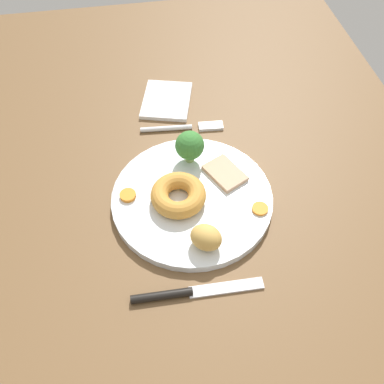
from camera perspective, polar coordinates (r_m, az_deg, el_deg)
The scene contains 11 objects.
dining_table at distance 72.94cm, azimuth 0.70°, elevation 0.24°, with size 120.00×84.00×3.60cm, color brown.
dinner_plate at distance 68.71cm, azimuth 0.00°, elevation -0.87°, with size 25.65×25.65×1.40cm, color white.
meat_slice_main at distance 70.59cm, azimuth 4.47°, elevation 2.28°, with size 6.69×4.68×0.80cm, color tan.
yorkshire_pudding at distance 66.53cm, azimuth -1.82°, elevation -0.41°, with size 8.68×8.68×2.78cm, color #C68938.
roast_potato_left at distance 61.58cm, azimuth 1.89°, elevation -6.05°, with size 4.71×3.86×3.71cm, color tan.
carrot_coin_front at distance 67.21cm, azimuth 9.02°, elevation -2.20°, with size 2.54×2.54×0.45cm, color orange.
carrot_coin_back at distance 68.58cm, azimuth -8.51°, elevation -0.44°, with size 2.56×2.56×0.64cm, color orange.
broccoli_floret at distance 70.67cm, azimuth -0.30°, elevation 6.15°, with size 4.83×4.83×5.89cm.
fork at distance 80.15cm, azimuth -0.98°, elevation 8.56°, with size 2.61×15.32×0.90cm.
knife at distance 60.62cm, azimuth -0.82°, elevation -13.20°, with size 1.92×18.53×1.20cm.
folded_napkin at distance 85.98cm, azimuth -3.39°, elevation 12.05°, with size 11.00×9.00×0.80cm, color white.
Camera 1 is at (44.36, -8.47, 59.07)cm, focal length 40.20 mm.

